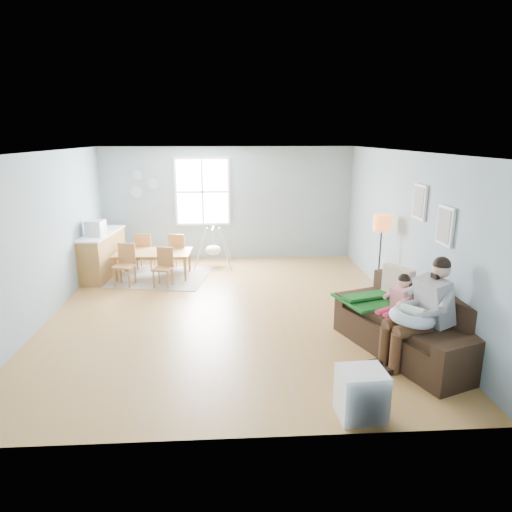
{
  "coord_description": "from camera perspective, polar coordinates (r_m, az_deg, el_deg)",
  "views": [
    {
      "loc": [
        -0.0,
        -7.46,
        2.95
      ],
      "look_at": [
        0.45,
        -0.13,
        1.0
      ],
      "focal_mm": 32.0,
      "sensor_mm": 36.0,
      "label": 1
    }
  ],
  "objects": [
    {
      "name": "room",
      "position": [
        7.48,
        -3.6,
        10.78
      ],
      "size": [
        8.4,
        9.4,
        3.9
      ],
      "color": "#A87A3B"
    },
    {
      "name": "window",
      "position": [
        11.02,
        -6.71,
        7.98
      ],
      "size": [
        1.32,
        0.08,
        1.62
      ],
      "color": "white",
      "rests_on": "room"
    },
    {
      "name": "pictures",
      "position": [
        7.15,
        21.1,
        5.02
      ],
      "size": [
        0.05,
        1.34,
        0.74
      ],
      "color": "white",
      "rests_on": "room"
    },
    {
      "name": "wall_plates",
      "position": [
        11.17,
        -14.02,
        8.67
      ],
      "size": [
        0.67,
        0.02,
        0.66
      ],
      "color": "#8C9CA8",
      "rests_on": "room"
    },
    {
      "name": "sofa",
      "position": [
        6.78,
        18.74,
        -8.88
      ],
      "size": [
        1.65,
        2.37,
        0.88
      ],
      "color": "black",
      "rests_on": "room"
    },
    {
      "name": "green_throw",
      "position": [
        7.14,
        14.45,
        -5.19
      ],
      "size": [
        1.2,
        1.1,
        0.04
      ],
      "primitive_type": "cube",
      "rotation": [
        0.0,
        0.0,
        0.32
      ],
      "color": "#16611F",
      "rests_on": "sofa"
    },
    {
      "name": "beige_pillow",
      "position": [
        7.14,
        17.31,
        -3.35
      ],
      "size": [
        0.36,
        0.53,
        0.52
      ],
      "primitive_type": "cube",
      "rotation": [
        0.0,
        0.0,
        0.45
      ],
      "color": "tan",
      "rests_on": "sofa"
    },
    {
      "name": "father",
      "position": [
        6.31,
        20.09,
        -6.25
      ],
      "size": [
        1.1,
        0.67,
        1.45
      ],
      "color": "gray",
      "rests_on": "sofa"
    },
    {
      "name": "nursing_pillow",
      "position": [
        6.23,
        18.92,
        -7.26
      ],
      "size": [
        0.73,
        0.72,
        0.24
      ],
      "primitive_type": "torus",
      "rotation": [
        0.0,
        0.14,
        0.27
      ],
      "color": "#A4BACE",
      "rests_on": "father"
    },
    {
      "name": "infant",
      "position": [
        6.22,
        18.7,
        -6.42
      ],
      "size": [
        0.31,
        0.37,
        0.15
      ],
      "color": "white",
      "rests_on": "nursing_pillow"
    },
    {
      "name": "toddler",
      "position": [
        6.71,
        17.3,
        -5.07
      ],
      "size": [
        0.57,
        0.45,
        0.84
      ],
      "color": "silver",
      "rests_on": "sofa"
    },
    {
      "name": "floor_lamp",
      "position": [
        8.42,
        15.42,
        3.13
      ],
      "size": [
        0.32,
        0.32,
        1.59
      ],
      "color": "black",
      "rests_on": "room"
    },
    {
      "name": "storage_cube",
      "position": [
        5.22,
        12.94,
        -16.41
      ],
      "size": [
        0.51,
        0.46,
        0.54
      ],
      "color": "white",
      "rests_on": "room"
    },
    {
      "name": "rug",
      "position": [
        10.05,
        -12.56,
        -2.55
      ],
      "size": [
        2.48,
        2.05,
        0.01
      ],
      "primitive_type": "cube",
      "rotation": [
        0.0,
        0.0,
        -0.17
      ],
      "color": "gray",
      "rests_on": "room"
    },
    {
      "name": "dining_table",
      "position": [
        9.97,
        -12.65,
        -1.06
      ],
      "size": [
        1.62,
        0.95,
        0.56
      ],
      "primitive_type": "imported",
      "rotation": [
        0.0,
        0.0,
        -0.04
      ],
      "color": "olive",
      "rests_on": "rug"
    },
    {
      "name": "chair_sw",
      "position": [
        9.57,
        -16.01,
        -0.74
      ],
      "size": [
        0.45,
        0.45,
        0.84
      ],
      "color": "#975534",
      "rests_on": "rug"
    },
    {
      "name": "chair_se",
      "position": [
        9.3,
        -11.44,
        -1.14
      ],
      "size": [
        0.43,
        0.43,
        0.79
      ],
      "color": "#975534",
      "rests_on": "rug"
    },
    {
      "name": "chair_nw",
      "position": [
        10.55,
        -13.77,
        0.84
      ],
      "size": [
        0.42,
        0.42,
        0.85
      ],
      "color": "#975534",
      "rests_on": "rug"
    },
    {
      "name": "chair_ne",
      "position": [
        10.3,
        -9.67,
        0.77
      ],
      "size": [
        0.47,
        0.47,
        0.86
      ],
      "color": "#975534",
      "rests_on": "rug"
    },
    {
      "name": "counter",
      "position": [
        10.32,
        -18.59,
        0.24
      ],
      "size": [
        0.66,
        1.74,
        0.95
      ],
      "color": "olive",
      "rests_on": "room"
    },
    {
      "name": "monitor",
      "position": [
        9.89,
        -19.46,
        3.3
      ],
      "size": [
        0.39,
        0.37,
        0.32
      ],
      "color": "#BCBCC1",
      "rests_on": "counter"
    },
    {
      "name": "baby_swing",
      "position": [
        10.59,
        -5.36,
        0.85
      ],
      "size": [
        0.89,
        0.9,
        0.89
      ],
      "color": "#BCBCC1",
      "rests_on": "room"
    }
  ]
}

